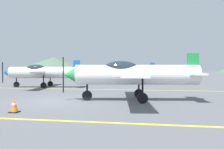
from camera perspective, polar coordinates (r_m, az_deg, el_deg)
name	(u,v)px	position (r m, az deg, el deg)	size (l,w,h in m)	color
ground_plane	(59,101)	(13.49, -12.94, -6.38)	(400.00, 400.00, 0.00)	#54565B
apron_line_near	(6,119)	(9.29, -24.75, -9.91)	(80.00, 0.16, 0.01)	yellow
apron_line_far	(93,89)	(20.72, -4.69, -3.68)	(80.00, 0.16, 0.01)	yellow
airplane_near	(132,74)	(13.16, 4.90, 0.11)	(7.90, 9.06, 2.71)	white
airplane_mid	(42,72)	(23.88, -17.00, 0.57)	(7.91, 9.05, 2.71)	silver
airplane_far	(127,71)	(32.13, 3.81, 0.79)	(7.86, 9.04, 2.71)	#33478C
airplane_back	(91,71)	(43.19, -5.15, 0.90)	(7.90, 9.06, 2.71)	silver
car_sedan	(181,76)	(37.16, 16.75, -0.25)	(3.86, 4.58, 1.62)	red
traffic_cone_front	(14,106)	(10.43, -23.05, -7.10)	(0.36, 0.36, 0.59)	black
hill_left	(54,64)	(184.67, -14.29, 2.43)	(63.95, 63.95, 11.39)	#4C6651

